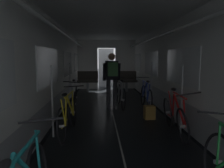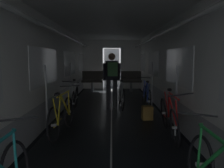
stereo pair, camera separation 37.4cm
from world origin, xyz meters
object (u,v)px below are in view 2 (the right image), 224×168
object	(u,v)px
bench_seat_far_left	(93,79)
bicycle_yellow	(63,115)
bench_seat_far_right	(131,79)
person_cyclist_aisle	(112,76)
bicycle_silver_in_aisle	(122,95)
bicycle_red	(170,117)
backpack_on_floor	(148,113)
bicycle_white	(75,98)
bicycle_blue	(147,97)

from	to	relation	value
bench_seat_far_left	bicycle_yellow	size ratio (longest dim) A/B	0.58
bench_seat_far_right	bicycle_yellow	world-z (taller)	bench_seat_far_right
person_cyclist_aisle	bicycle_silver_in_aisle	bearing A→B (deg)	41.86
person_cyclist_aisle	bicycle_silver_in_aisle	distance (m)	0.75
bicycle_red	backpack_on_floor	distance (m)	1.22
bicycle_red	bicycle_silver_in_aisle	world-z (taller)	bicycle_red
backpack_on_floor	bicycle_yellow	bearing A→B (deg)	-150.73
bicycle_red	bicycle_yellow	world-z (taller)	bicycle_red
person_cyclist_aisle	bench_seat_far_left	bearing A→B (deg)	103.91
backpack_on_floor	bicycle_white	bearing A→B (deg)	156.17
bench_seat_far_left	bicycle_red	size ratio (longest dim) A/B	0.58
bicycle_blue	bicycle_yellow	size ratio (longest dim) A/B	1.00
bench_seat_far_left	bicycle_silver_in_aisle	bearing A→B (deg)	-70.50
bench_seat_far_left	bicycle_white	distance (m)	3.94
bench_seat_far_right	bicycle_blue	xyz separation A→B (m)	(0.15, -3.67, -0.18)
bicycle_blue	bicycle_yellow	bearing A→B (deg)	-132.96
bicycle_red	bicycle_yellow	distance (m)	2.14
bicycle_silver_in_aisle	bicycle_red	bearing A→B (deg)	-71.95
bench_seat_far_left	bench_seat_far_right	distance (m)	1.80
bicycle_red	bicycle_white	xyz separation A→B (m)	(-2.21, 2.05, 0.00)
bicycle_blue	backpack_on_floor	world-z (taller)	bicycle_blue
bicycle_blue	bicycle_silver_in_aisle	world-z (taller)	same
bicycle_red	backpack_on_floor	xyz separation A→B (m)	(-0.24, 1.18, -0.21)
bicycle_yellow	bicycle_silver_in_aisle	bearing A→B (deg)	61.96
bicycle_red	bicycle_white	bearing A→B (deg)	137.23
bicycle_blue	person_cyclist_aisle	xyz separation A→B (m)	(-1.04, -0.02, 0.63)
bicycle_white	bicycle_yellow	bearing A→B (deg)	-87.86
bicycle_blue	bicycle_yellow	distance (m)	3.00
person_cyclist_aisle	bicycle_silver_in_aisle	world-z (taller)	person_cyclist_aisle
bench_seat_far_left	bicycle_white	size ratio (longest dim) A/B	0.58
bench_seat_far_right	bicycle_silver_in_aisle	xyz separation A→B (m)	(-0.59, -3.42, -0.18)
bicycle_white	bicycle_silver_in_aisle	world-z (taller)	bicycle_white
bicycle_white	person_cyclist_aisle	size ratio (longest dim) A/B	1.00
bench_seat_far_right	bicycle_silver_in_aisle	world-z (taller)	bench_seat_far_right
bench_seat_far_right	bicycle_red	world-z (taller)	bicycle_red
bench_seat_far_right	person_cyclist_aisle	distance (m)	3.81
bicycle_white	bicycle_yellow	xyz separation A→B (m)	(0.07, -1.93, 0.00)
person_cyclist_aisle	bicycle_blue	bearing A→B (deg)	0.86
bicycle_red	bicycle_silver_in_aisle	bearing A→B (deg)	108.05
bicycle_yellow	person_cyclist_aisle	size ratio (longest dim) A/B	1.00
bench_seat_far_right	bicycle_white	distance (m)	4.40
bicycle_blue	bicycle_white	bearing A→B (deg)	-172.89
bicycle_blue	bicycle_yellow	world-z (taller)	bicycle_yellow
bench_seat_far_right	bicycle_silver_in_aisle	bearing A→B (deg)	-99.81
bench_seat_far_right	bicycle_blue	distance (m)	3.67
bench_seat_far_right	bicycle_blue	size ratio (longest dim) A/B	0.58
bicycle_white	bench_seat_far_right	bearing A→B (deg)	63.41
bench_seat_far_left	bicycle_blue	bearing A→B (deg)	-61.97
backpack_on_floor	bench_seat_far_right	bearing A→B (deg)	90.03
bicycle_white	bicycle_blue	bearing A→B (deg)	7.11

